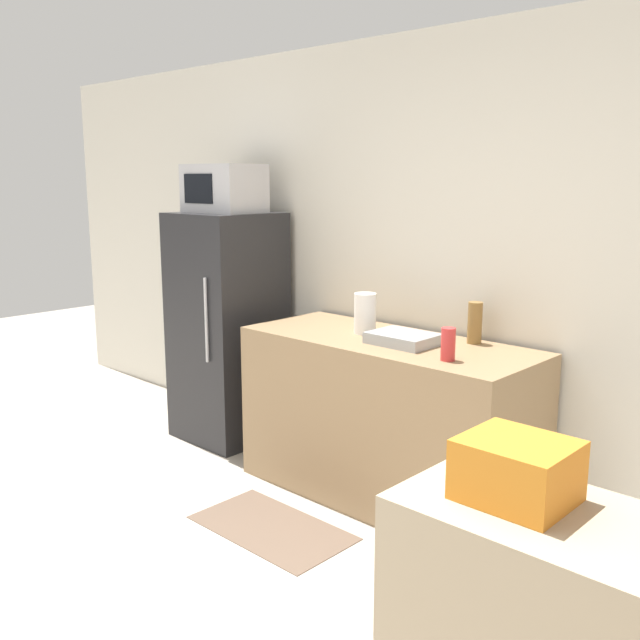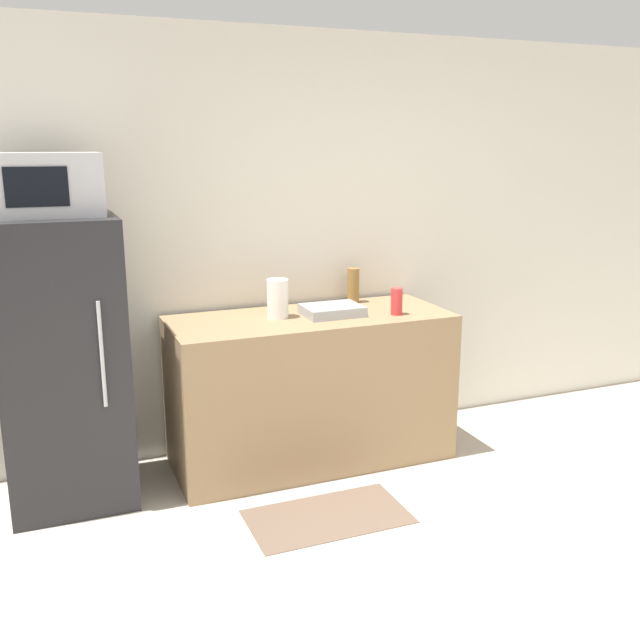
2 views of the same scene
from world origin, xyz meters
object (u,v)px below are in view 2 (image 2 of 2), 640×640
object	(u,v)px
refrigerator	(64,363)
bottle_short	(397,301)
microwave	(47,185)
paper_towel_roll	(278,299)
bottle_tall	(353,285)

from	to	relation	value
refrigerator	bottle_short	xyz separation A→B (m)	(1.90, -0.18, 0.22)
microwave	paper_towel_roll	size ratio (longest dim) A/B	2.28
refrigerator	bottle_short	world-z (taller)	refrigerator
bottle_tall	bottle_short	size ratio (longest dim) A/B	1.38
refrigerator	bottle_tall	bearing A→B (deg)	7.15
refrigerator	microwave	world-z (taller)	microwave
microwave	bottle_short	xyz separation A→B (m)	(1.90, -0.18, -0.72)
paper_towel_roll	bottle_tall	bearing A→B (deg)	19.81
refrigerator	bottle_tall	xyz separation A→B (m)	(1.80, 0.23, 0.25)
microwave	refrigerator	bearing A→B (deg)	68.89
bottle_short	microwave	bearing A→B (deg)	174.60
bottle_short	paper_towel_roll	world-z (taller)	paper_towel_roll
bottle_tall	paper_towel_roll	distance (m)	0.62
paper_towel_roll	microwave	bearing A→B (deg)	-179.25
microwave	paper_towel_roll	bearing A→B (deg)	0.75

